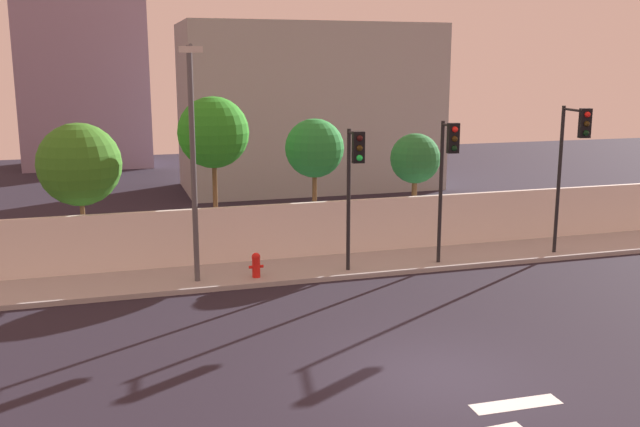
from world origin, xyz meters
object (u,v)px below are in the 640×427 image
street_lamp_curbside (193,146)px  roadside_tree_midleft (213,133)px  traffic_light_left (572,149)px  roadside_tree_rightmost (415,159)px  roadside_tree_leftmost (79,165)px  fire_hydrant (256,264)px  traffic_light_center (448,162)px  roadside_tree_midright (315,149)px  traffic_light_right (354,170)px

street_lamp_curbside → roadside_tree_midleft: street_lamp_curbside is taller
traffic_light_left → roadside_tree_rightmost: bearing=131.2°
roadside_tree_leftmost → roadside_tree_midleft: (4.22, 0.00, 0.88)m
traffic_light_left → fire_hydrant: 10.64m
traffic_light_center → roadside_tree_midright: traffic_light_center is taller
fire_hydrant → roadside_tree_rightmost: size_ratio=0.19×
fire_hydrant → roadside_tree_midleft: roadside_tree_midleft is taller
street_lamp_curbside → roadside_tree_midleft: 3.53m
fire_hydrant → street_lamp_curbside: bearing=-176.1°
traffic_light_center → traffic_light_right: 3.06m
roadside_tree_rightmost → roadside_tree_midleft: bearing=180.0°
roadside_tree_midleft → fire_hydrant: bearing=-78.1°
traffic_light_center → fire_hydrant: bearing=174.8°
roadside_tree_midright → roadside_tree_rightmost: 3.80m
traffic_light_center → roadside_tree_midleft: 7.62m
traffic_light_right → traffic_light_left: bearing=-1.9°
roadside_tree_midright → roadside_tree_midleft: bearing=180.0°
traffic_light_right → roadside_tree_midright: roadside_tree_midright is taller
roadside_tree_midright → roadside_tree_rightmost: (3.77, -0.00, -0.50)m
traffic_light_center → fire_hydrant: size_ratio=6.04×
traffic_light_right → traffic_light_center: bearing=1.2°
fire_hydrant → roadside_tree_midleft: size_ratio=0.14×
traffic_light_right → roadside_tree_rightmost: size_ratio=1.10×
roadside_tree_midright → fire_hydrant: bearing=-130.6°
roadside_tree_midleft → roadside_tree_midright: size_ratio=1.17×
roadside_tree_midright → traffic_light_right: bearing=-88.9°
traffic_light_right → roadside_tree_midleft: size_ratio=0.81×
traffic_light_right → roadside_tree_leftmost: size_ratio=0.94×
street_lamp_curbside → roadside_tree_rightmost: (8.30, 3.36, -1.10)m
traffic_light_left → roadside_tree_leftmost: size_ratio=1.07×
roadside_tree_rightmost → traffic_light_center: bearing=-99.6°
roadside_tree_midleft → traffic_light_left: bearing=-20.7°
roadside_tree_midright → roadside_tree_leftmost: bearing=-180.0°
fire_hydrant → roadside_tree_leftmost: size_ratio=0.16×
traffic_light_right → roadside_tree_rightmost: (3.69, 3.84, -0.29)m
roadside_tree_leftmost → traffic_light_right: bearing=-26.4°
traffic_light_left → traffic_light_right: 7.28m
fire_hydrant → roadside_tree_midright: bearing=49.4°
traffic_light_left → roadside_tree_midleft: 11.55m
traffic_light_left → roadside_tree_midright: size_ratio=1.07×
roadside_tree_leftmost → roadside_tree_rightmost: size_ratio=1.16×
traffic_light_left → roadside_tree_leftmost: bearing=164.8°
traffic_light_right → roadside_tree_rightmost: bearing=46.1°
fire_hydrant → roadside_tree_leftmost: 6.49m
fire_hydrant → roadside_tree_rightmost: bearing=26.3°
roadside_tree_leftmost → roadside_tree_midleft: bearing=0.0°
traffic_light_right → street_lamp_curbside: (-4.60, 0.48, 0.81)m
roadside_tree_leftmost → fire_hydrant: bearing=-33.4°
fire_hydrant → traffic_light_left: bearing=-4.8°
traffic_light_center → roadside_tree_midright: bearing=129.7°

